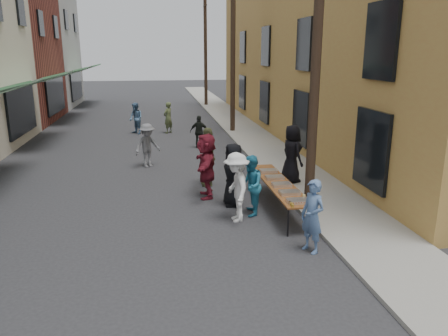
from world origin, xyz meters
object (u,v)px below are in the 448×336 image
object	(u,v)px
utility_pole_mid	(233,46)
guest_front_c	(250,186)
catering_tray_sausage	(298,201)
guest_front_a	(233,175)
serving_table	(278,184)
server	(292,154)
utility_pole_near	(317,41)
utility_pole_far	(206,48)

from	to	relation	value
utility_pole_mid	guest_front_c	size ratio (longest dim) A/B	5.54
utility_pole_mid	guest_front_c	bearing A→B (deg)	-98.06
catering_tray_sausage	guest_front_a	distance (m)	2.43
utility_pole_mid	catering_tray_sausage	size ratio (longest dim) A/B	18.00
serving_table	server	world-z (taller)	server
catering_tray_sausage	utility_pole_near	bearing A→B (deg)	61.17
catering_tray_sausage	guest_front_a	world-z (taller)	guest_front_a
utility_pole_near	serving_table	bearing A→B (deg)	175.67
utility_pole_near	server	distance (m)	4.12
utility_pole_mid	catering_tray_sausage	world-z (taller)	utility_pole_mid
utility_pole_mid	guest_front_a	distance (m)	12.19
utility_pole_mid	guest_front_c	distance (m)	12.94
serving_table	catering_tray_sausage	size ratio (longest dim) A/B	8.00
utility_pole_far	guest_front_a	size ratio (longest dim) A/B	5.03
guest_front_a	guest_front_c	bearing A→B (deg)	22.04
serving_table	guest_front_a	bearing A→B (deg)	157.95
guest_front_a	guest_front_c	distance (m)	0.88
serving_table	guest_front_a	size ratio (longest dim) A/B	2.23
utility_pole_mid	utility_pole_far	world-z (taller)	same
catering_tray_sausage	server	size ratio (longest dim) A/B	0.27
serving_table	guest_front_c	bearing A→B (deg)	-158.33
utility_pole_mid	serving_table	bearing A→B (deg)	-94.18
guest_front_c	server	xyz separation A→B (m)	(1.93, 2.50, 0.22)
catering_tray_sausage	utility_pole_mid	bearing A→B (deg)	86.33
catering_tray_sausage	guest_front_c	xyz separation A→B (m)	(-0.87, 1.31, 0.02)
utility_pole_near	catering_tray_sausage	xyz separation A→B (m)	(-0.87, -1.58, -3.71)
utility_pole_near	catering_tray_sausage	size ratio (longest dim) A/B	18.00
serving_table	utility_pole_near	bearing A→B (deg)	-4.33
catering_tray_sausage	guest_front_a	xyz separation A→B (m)	(-1.17, 2.12, 0.10)
utility_pole_near	guest_front_c	distance (m)	4.09
utility_pole_mid	serving_table	world-z (taller)	utility_pole_mid
utility_pole_far	serving_table	size ratio (longest dim) A/B	2.25
serving_table	server	distance (m)	2.42
catering_tray_sausage	guest_front_c	size ratio (longest dim) A/B	0.31
catering_tray_sausage	guest_front_c	distance (m)	1.57
guest_front_c	server	distance (m)	3.17
utility_pole_near	utility_pole_mid	bearing A→B (deg)	90.00
utility_pole_near	guest_front_a	size ratio (longest dim) A/B	5.03
utility_pole_mid	catering_tray_sausage	xyz separation A→B (m)	(-0.87, -13.58, -3.71)
utility_pole_mid	catering_tray_sausage	distance (m)	14.11
guest_front_a	guest_front_c	size ratio (longest dim) A/B	1.10
utility_pole_far	guest_front_a	world-z (taller)	utility_pole_far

